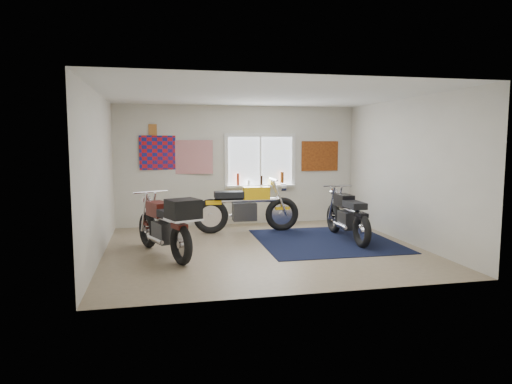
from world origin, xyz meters
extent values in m
plane|color=#9E896B|center=(0.00, 0.00, 0.00)|extent=(5.50, 5.50, 0.00)
plane|color=white|center=(0.00, 0.00, 2.70)|extent=(5.50, 5.50, 0.00)
plane|color=silver|center=(0.00, 2.50, 1.35)|extent=(5.50, 0.00, 5.50)
plane|color=silver|center=(0.00, -2.50, 1.35)|extent=(5.50, 0.00, 5.50)
plane|color=silver|center=(-2.75, 0.00, 1.35)|extent=(0.00, 5.00, 5.00)
plane|color=silver|center=(2.75, 0.00, 1.35)|extent=(0.00, 5.00, 5.00)
cube|color=black|center=(1.29, 0.33, 0.01)|extent=(2.53, 2.63, 0.01)
cube|color=white|center=(0.50, 2.48, 1.45)|extent=(1.50, 0.02, 1.10)
cube|color=white|center=(0.50, 2.47, 2.04)|extent=(1.66, 0.06, 0.08)
cube|color=white|center=(0.50, 2.47, 0.86)|extent=(1.66, 0.06, 0.08)
cube|color=white|center=(-0.29, 2.47, 1.45)|extent=(0.08, 0.06, 1.10)
cube|color=white|center=(1.29, 2.47, 1.45)|extent=(0.08, 0.06, 1.10)
cube|color=white|center=(0.50, 2.47, 1.45)|extent=(0.04, 0.06, 1.10)
cube|color=white|center=(0.50, 2.41, 0.88)|extent=(1.60, 0.16, 0.04)
cylinder|color=maroon|center=(-0.03, 2.40, 1.04)|extent=(0.07, 0.07, 0.28)
cylinder|color=white|center=(0.21, 2.40, 0.96)|extent=(0.06, 0.06, 0.12)
cylinder|color=black|center=(0.51, 2.40, 1.01)|extent=(0.06, 0.06, 0.22)
cylinder|color=gold|center=(0.75, 2.40, 0.97)|extent=(0.05, 0.05, 0.14)
cylinder|color=brown|center=(1.00, 2.40, 1.05)|extent=(0.09, 0.09, 0.30)
plane|color=red|center=(-1.70, 2.48, 1.65)|extent=(1.00, 0.07, 1.00)
plane|color=red|center=(-1.05, 2.46, 1.55)|extent=(0.90, 0.09, 0.90)
cube|color=#A96830|center=(-1.90, 2.48, 2.15)|extent=(0.18, 0.02, 0.24)
cube|color=#A54C14|center=(1.95, 2.48, 1.55)|extent=(0.90, 0.03, 0.70)
torus|color=black|center=(0.75, 1.48, 0.36)|extent=(0.73, 0.16, 0.73)
torus|color=black|center=(-0.76, 1.52, 0.36)|extent=(0.73, 0.16, 0.73)
cylinder|color=silver|center=(0.75, 1.48, 0.36)|extent=(0.12, 0.11, 0.12)
cylinder|color=silver|center=(-0.76, 1.52, 0.36)|extent=(0.12, 0.11, 0.12)
cylinder|color=silver|center=(0.00, 1.50, 0.67)|extent=(1.37, 0.13, 0.10)
cube|color=#28282A|center=(-0.06, 1.50, 0.43)|extent=(0.49, 0.31, 0.37)
cylinder|color=silver|center=(-0.05, 1.67, 0.33)|extent=(0.60, 0.09, 0.08)
cube|color=#FAB70D|center=(0.19, 1.50, 0.82)|extent=(0.55, 0.29, 0.26)
cube|color=black|center=(-0.38, 1.51, 0.80)|extent=(0.60, 0.32, 0.13)
cube|color=#FAB70D|center=(-0.71, 1.52, 0.65)|extent=(0.33, 0.18, 0.09)
cube|color=#FAB70D|center=(0.75, 1.48, 0.49)|extent=(0.31, 0.16, 0.05)
cylinder|color=silver|center=(0.56, 1.49, 1.11)|extent=(0.05, 0.67, 0.04)
cylinder|color=silver|center=(0.78, 1.48, 0.93)|extent=(0.11, 0.18, 0.17)
torus|color=black|center=(1.76, 1.05, 0.30)|extent=(0.14, 0.62, 0.62)
torus|color=black|center=(1.74, -0.32, 0.30)|extent=(0.14, 0.62, 0.62)
cylinder|color=silver|center=(1.76, 1.05, 0.30)|extent=(0.10, 0.11, 0.11)
cylinder|color=silver|center=(1.74, -0.32, 0.30)|extent=(0.10, 0.11, 0.11)
cylinder|color=silver|center=(1.75, 0.37, 0.61)|extent=(0.10, 1.24, 0.09)
cube|color=#28282A|center=(1.75, 0.32, 0.39)|extent=(0.28, 0.45, 0.33)
cylinder|color=silver|center=(1.59, 0.32, 0.29)|extent=(0.08, 0.54, 0.07)
cube|color=black|center=(1.75, 0.54, 0.75)|extent=(0.26, 0.49, 0.24)
cube|color=black|center=(1.75, 0.02, 0.73)|extent=(0.28, 0.54, 0.12)
cube|color=black|center=(1.74, -0.27, 0.59)|extent=(0.16, 0.30, 0.08)
cube|color=black|center=(1.76, 1.05, 0.42)|extent=(0.14, 0.28, 0.05)
cylinder|color=silver|center=(1.76, 0.88, 1.00)|extent=(0.61, 0.04, 0.04)
cylinder|color=silver|center=(1.76, 1.07, 0.84)|extent=(0.16, 0.10, 0.16)
torus|color=black|center=(-2.01, 0.51, 0.32)|extent=(0.36, 0.65, 0.65)
torus|color=black|center=(-1.49, -0.79, 0.32)|extent=(0.36, 0.65, 0.65)
cylinder|color=silver|center=(-2.01, 0.51, 0.32)|extent=(0.13, 0.14, 0.11)
cylinder|color=silver|center=(-1.49, -0.79, 0.32)|extent=(0.13, 0.14, 0.11)
cylinder|color=silver|center=(-1.75, -0.14, 0.62)|extent=(0.56, 1.21, 0.09)
cube|color=#28282A|center=(-1.73, -0.19, 0.40)|extent=(0.43, 0.52, 0.34)
cylinder|color=silver|center=(-1.88, -0.25, 0.30)|extent=(0.27, 0.54, 0.07)
cube|color=#44110B|center=(-1.82, 0.03, 0.76)|extent=(0.43, 0.56, 0.24)
cube|color=black|center=(-1.62, -0.47, 0.74)|extent=(0.47, 0.62, 0.12)
cube|color=#44110B|center=(-1.51, -0.74, 0.60)|extent=(0.26, 0.34, 0.08)
cube|color=#44110B|center=(-2.01, 0.51, 0.44)|extent=(0.24, 0.31, 0.05)
cylinder|color=silver|center=(-1.94, 0.34, 1.02)|extent=(0.59, 0.27, 0.04)
cylinder|color=silver|center=(-2.02, 0.53, 0.86)|extent=(0.19, 0.15, 0.16)
cube|color=black|center=(-1.45, -0.88, 0.88)|extent=(0.58, 0.56, 0.30)
camera|label=1|loc=(-1.82, -7.77, 1.91)|focal=32.00mm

